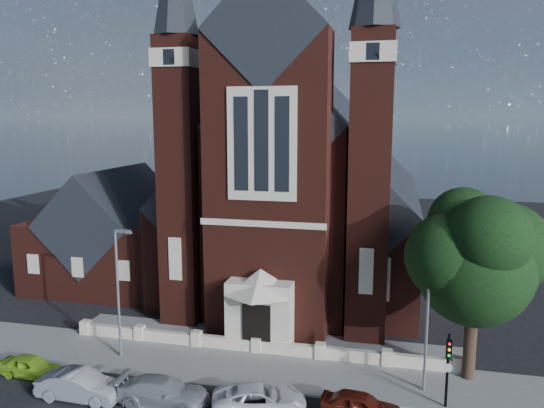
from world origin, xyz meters
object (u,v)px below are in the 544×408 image
at_px(parish_hall, 116,238).
at_px(street_lamp_left, 119,286).
at_px(street_lamp_right, 429,311).
at_px(car_silver_b, 163,392).
at_px(car_lime_van, 30,366).
at_px(car_dark_red, 361,406).
at_px(car_silver_a, 80,386).
at_px(traffic_signal, 448,362).
at_px(street_tree, 478,262).
at_px(car_white_suv, 259,399).
at_px(church, 303,190).

height_order(parish_hall, street_lamp_left, parish_hall).
bearing_deg(street_lamp_left, street_lamp_right, 0.00).
bearing_deg(car_silver_b, street_lamp_left, 45.60).
relative_size(car_lime_van, car_dark_red, 0.90).
relative_size(street_lamp_right, car_silver_a, 1.77).
relative_size(traffic_signal, car_lime_van, 1.11).
xyz_separation_m(street_tree, car_silver_a, (-20.21, -6.63, -6.21)).
distance_m(street_lamp_right, car_white_suv, 9.96).
xyz_separation_m(street_tree, car_white_suv, (-10.75, -5.66, -6.30)).
bearing_deg(street_tree, street_lamp_left, -175.24).
xyz_separation_m(street_lamp_left, car_lime_van, (-3.91, -3.37, -3.99)).
bearing_deg(street_lamp_left, car_silver_a, -86.58).
bearing_deg(car_dark_red, street_tree, -42.81).
bearing_deg(car_dark_red, car_lime_van, 95.15).
relative_size(car_silver_b, car_dark_red, 1.21).
height_order(car_white_suv, car_dark_red, car_dark_red).
bearing_deg(car_lime_van, church, -25.26).
height_order(street_tree, car_silver_b, street_tree).
distance_m(traffic_signal, car_silver_b, 14.53).
xyz_separation_m(car_silver_b, car_white_suv, (4.98, 0.46, -0.04)).
bearing_deg(street_lamp_left, parish_hall, 120.02).
bearing_deg(traffic_signal, car_lime_van, -175.51).
xyz_separation_m(street_tree, car_dark_red, (-5.75, -5.14, -6.28)).
distance_m(church, street_lamp_right, 21.76).
bearing_deg(car_silver_b, church, -9.34).
relative_size(church, car_dark_red, 8.77).
bearing_deg(church, street_lamp_left, -112.66).
bearing_deg(street_lamp_right, car_lime_van, -171.27).
relative_size(traffic_signal, car_silver_a, 0.88).
distance_m(church, car_dark_red, 24.58).
bearing_deg(car_white_suv, street_lamp_left, 52.07).
bearing_deg(traffic_signal, street_lamp_right, 120.01).
bearing_deg(car_white_suv, car_silver_a, 80.00).
relative_size(traffic_signal, car_dark_red, 1.00).
height_order(street_lamp_right, car_lime_van, street_lamp_right).
relative_size(parish_hall, car_silver_b, 2.53).
xyz_separation_m(church, street_tree, (12.60, -17.23, -1.23)).
bearing_deg(street_lamp_right, car_white_suv, -154.41).
bearing_deg(car_white_suv, street_lamp_right, -80.30).
distance_m(church, car_silver_b, 24.72).
relative_size(parish_hall, street_lamp_left, 1.51).
height_order(car_lime_van, car_dark_red, car_dark_red).
xyz_separation_m(parish_hall, car_silver_a, (8.38, -18.92, -3.26)).
bearing_deg(car_lime_van, street_lamp_right, -78.60).
height_order(street_lamp_right, car_silver_b, street_lamp_right).
bearing_deg(car_silver_a, car_white_suv, -84.19).
xyz_separation_m(car_silver_a, car_white_suv, (9.46, 0.98, -0.09)).
bearing_deg(car_dark_red, street_lamp_left, 82.26).
bearing_deg(car_silver_a, parish_hall, 23.82).
distance_m(parish_hall, street_tree, 31.27).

